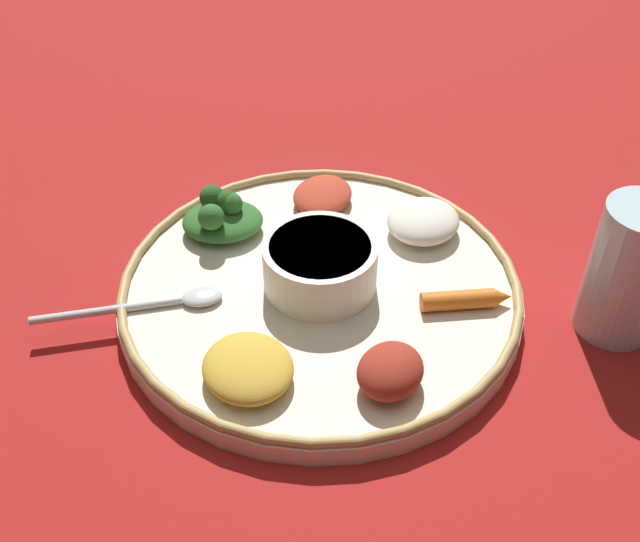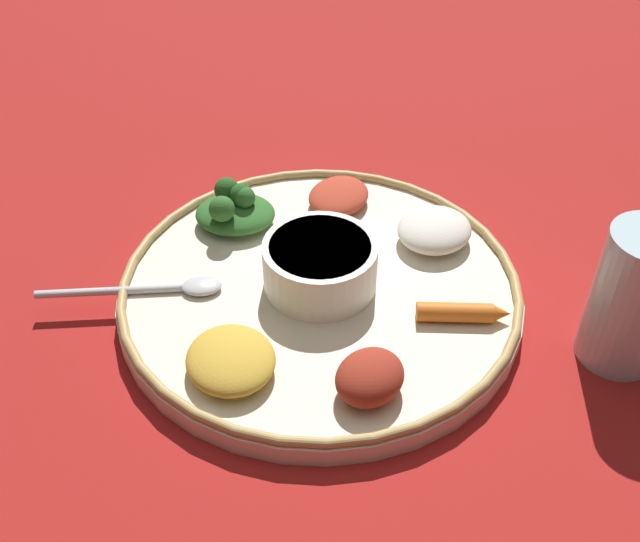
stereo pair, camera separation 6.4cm
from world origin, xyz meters
name	(u,v)px [view 1 (the left image)]	position (x,y,z in m)	size (l,w,h in m)	color
ground_plane	(320,299)	(0.00, 0.00, 0.00)	(2.40, 2.40, 0.00)	maroon
platter	(320,292)	(0.00, 0.00, 0.01)	(0.34, 0.34, 0.02)	beige
platter_rim	(320,282)	(0.00, 0.00, 0.02)	(0.34, 0.34, 0.01)	tan
center_bowl	(320,264)	(0.00, 0.00, 0.04)	(0.10, 0.10, 0.04)	silver
spoon	(160,303)	(0.13, -0.05, 0.02)	(0.15, 0.07, 0.01)	silver
greens_pile	(222,216)	(0.04, -0.11, 0.03)	(0.10, 0.09, 0.04)	#2D6628
carrot_near_spoon	(465,299)	(-0.09, 0.09, 0.03)	(0.08, 0.05, 0.02)	orange
mound_rice_white	(423,221)	(-0.12, -0.01, 0.03)	(0.07, 0.06, 0.03)	silver
mound_berbere_red	(323,195)	(-0.06, -0.10, 0.03)	(0.07, 0.06, 0.02)	#B73D28
mound_lentil_yellow	(248,368)	(0.10, 0.06, 0.03)	(0.07, 0.07, 0.02)	gold
mound_beet	(390,371)	(0.02, 0.12, 0.03)	(0.06, 0.05, 0.03)	maroon
drinking_glass	(626,279)	(-0.19, 0.15, 0.05)	(0.06, 0.06, 0.12)	silver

